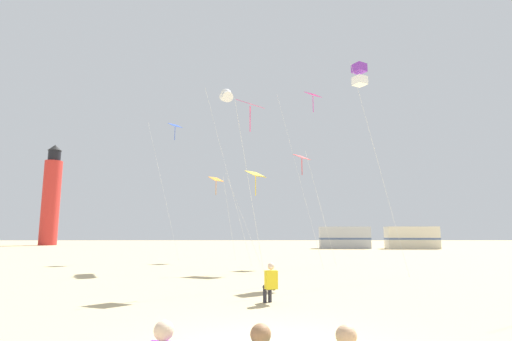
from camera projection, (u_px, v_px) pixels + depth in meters
name	position (u px, v px, depth m)	size (l,w,h in m)	color
kite_flyer_standing	(270.00, 282.00, 11.46)	(0.44, 0.56, 1.16)	yellow
kite_diamond_rainbow	(250.00, 110.00, 16.53)	(1.26, 1.24, 7.56)	silver
kite_diamond_orange	(217.00, 182.00, 29.92)	(2.11, 2.14, 6.23)	silver
kite_box_violet	(360.00, 75.00, 20.79)	(2.58, 2.08, 10.79)	silver
kite_diamond_blue	(174.00, 131.00, 31.58)	(2.89, 2.53, 10.72)	silver
kite_diamond_magenta	(312.00, 102.00, 25.91)	(2.98, 2.98, 11.21)	silver
kite_diamond_scarlet	(303.00, 161.00, 26.01)	(2.67, 2.67, 7.15)	silver
kite_tube_white	(226.00, 96.00, 26.96)	(3.02, 3.07, 11.91)	silver
kite_diamond_gold	(255.00, 177.00, 22.00)	(2.26, 2.26, 5.45)	silver
lighthouse_distant	(51.00, 197.00, 66.07)	(2.80, 2.80, 16.80)	red
rv_van_silver	(344.00, 238.00, 51.69)	(6.60, 2.83, 2.80)	#B7BABF
rv_van_cream	(412.00, 238.00, 50.75)	(6.55, 2.65, 2.80)	beige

